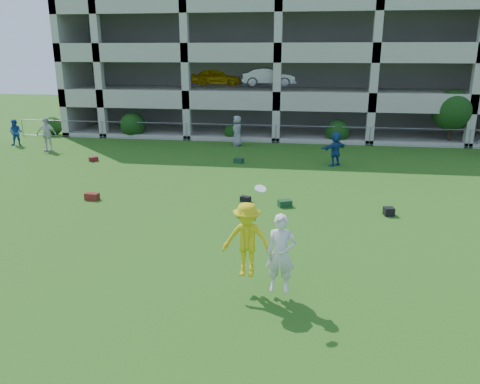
% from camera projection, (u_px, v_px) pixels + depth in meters
% --- Properties ---
extents(ground, '(100.00, 100.00, 0.00)m').
position_uv_depth(ground, '(222.00, 272.00, 12.78)').
color(ground, '#235114').
rests_on(ground, ground).
extents(bystander_a, '(0.95, 0.83, 1.67)m').
position_uv_depth(bystander_a, '(16.00, 133.00, 29.65)').
color(bystander_a, '#214797').
rests_on(bystander_a, ground).
extents(bystander_b, '(1.23, 0.60, 2.02)m').
position_uv_depth(bystander_b, '(47.00, 134.00, 28.02)').
color(bystander_b, silver).
rests_on(bystander_b, ground).
extents(bystander_c, '(0.71, 1.00, 1.91)m').
position_uv_depth(bystander_c, '(237.00, 131.00, 29.54)').
color(bystander_c, gray).
rests_on(bystander_c, ground).
extents(bystander_d, '(1.58, 1.52, 1.79)m').
position_uv_depth(bystander_d, '(335.00, 149.00, 24.43)').
color(bystander_d, navy).
rests_on(bystander_d, ground).
extents(bag_red_a, '(0.57, 0.34, 0.28)m').
position_uv_depth(bag_red_a, '(92.00, 196.00, 18.97)').
color(bag_red_a, '#520E16').
rests_on(bag_red_a, ground).
extents(bag_black_b, '(0.46, 0.37, 0.22)m').
position_uv_depth(bag_black_b, '(245.00, 199.00, 18.74)').
color(bag_black_b, black).
rests_on(bag_black_b, ground).
extents(bag_green_c, '(0.60, 0.51, 0.26)m').
position_uv_depth(bag_green_c, '(285.00, 203.00, 18.14)').
color(bag_green_c, '#153A19').
rests_on(bag_green_c, ground).
extents(crate_d, '(0.41, 0.41, 0.30)m').
position_uv_depth(crate_d, '(389.00, 211.00, 17.16)').
color(crate_d, black).
rests_on(crate_d, ground).
extents(bag_red_f, '(0.51, 0.52, 0.24)m').
position_uv_depth(bag_red_f, '(94.00, 159.00, 25.62)').
color(bag_red_f, '#5C0F1C').
rests_on(bag_red_f, ground).
extents(bag_green_g, '(0.57, 0.43, 0.25)m').
position_uv_depth(bag_green_g, '(239.00, 161.00, 25.21)').
color(bag_green_g, '#13351F').
rests_on(bag_green_g, ground).
extents(frisbee_contest, '(1.82, 0.77, 2.69)m').
position_uv_depth(frisbee_contest, '(257.00, 244.00, 11.26)').
color(frisbee_contest, yellow).
rests_on(frisbee_contest, ground).
extents(parking_garage, '(30.00, 14.00, 12.00)m').
position_uv_depth(parking_garage, '(285.00, 48.00, 37.26)').
color(parking_garage, '#9E998C').
rests_on(parking_garage, ground).
extents(fence, '(36.06, 0.06, 1.20)m').
position_uv_depth(fence, '(276.00, 134.00, 30.59)').
color(fence, gray).
rests_on(fence, ground).
extents(shrub_row, '(34.38, 2.52, 3.50)m').
position_uv_depth(shrub_row, '(347.00, 120.00, 30.34)').
color(shrub_row, '#163D11').
rests_on(shrub_row, ground).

